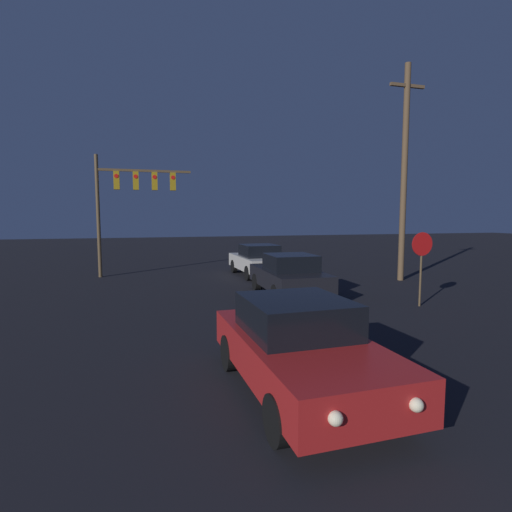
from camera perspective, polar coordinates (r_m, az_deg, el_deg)
car_near at (r=7.04m, az=6.23°, el=-12.69°), size 2.12×4.55×1.61m
car_mid at (r=15.24m, az=4.74°, el=-2.71°), size 2.16×4.56×1.61m
car_far at (r=20.38m, az=0.32°, el=-0.58°), size 2.13×4.55×1.61m
traffic_signal_mast at (r=21.23m, az=-17.74°, el=8.66°), size 4.66×0.30×6.04m
stop_sign at (r=14.42m, az=22.59°, el=0.24°), size 0.79×0.07×2.50m
utility_pole at (r=20.15m, az=20.42°, el=11.36°), size 1.77×0.28×9.95m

